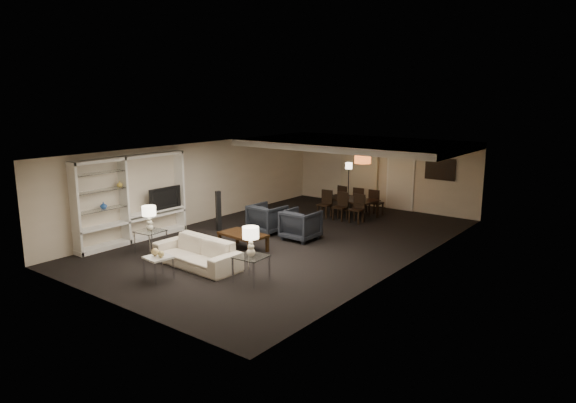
# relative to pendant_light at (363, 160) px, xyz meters

# --- Properties ---
(floor) EXTENTS (11.00, 11.00, 0.00)m
(floor) POSITION_rel_pendant_light_xyz_m (-0.30, -3.50, -1.92)
(floor) COLOR black
(floor) RESTS_ON ground
(ceiling) EXTENTS (7.00, 11.00, 0.02)m
(ceiling) POSITION_rel_pendant_light_xyz_m (-0.30, -3.50, 0.58)
(ceiling) COLOR silver
(ceiling) RESTS_ON ground
(wall_back) EXTENTS (7.00, 0.02, 2.50)m
(wall_back) POSITION_rel_pendant_light_xyz_m (-0.30, 2.00, -0.67)
(wall_back) COLOR #C3B49D
(wall_back) RESTS_ON ground
(wall_front) EXTENTS (7.00, 0.02, 2.50)m
(wall_front) POSITION_rel_pendant_light_xyz_m (-0.30, -9.00, -0.67)
(wall_front) COLOR #C3B49D
(wall_front) RESTS_ON ground
(wall_left) EXTENTS (0.02, 11.00, 2.50)m
(wall_left) POSITION_rel_pendant_light_xyz_m (-3.80, -3.50, -0.67)
(wall_left) COLOR #C3B49D
(wall_left) RESTS_ON ground
(wall_right) EXTENTS (0.02, 11.00, 2.50)m
(wall_right) POSITION_rel_pendant_light_xyz_m (3.20, -3.50, -0.67)
(wall_right) COLOR #C3B49D
(wall_right) RESTS_ON ground
(ceiling_soffit) EXTENTS (7.00, 4.00, 0.20)m
(ceiling_soffit) POSITION_rel_pendant_light_xyz_m (-0.30, 0.00, 0.48)
(ceiling_soffit) COLOR silver
(ceiling_soffit) RESTS_ON ceiling
(curtains) EXTENTS (1.50, 0.12, 2.40)m
(curtains) POSITION_rel_pendant_light_xyz_m (-1.20, 1.92, -0.72)
(curtains) COLOR beige
(curtains) RESTS_ON wall_back
(door) EXTENTS (0.90, 0.05, 2.10)m
(door) POSITION_rel_pendant_light_xyz_m (0.40, 1.97, -0.87)
(door) COLOR silver
(door) RESTS_ON wall_back
(painting) EXTENTS (0.95, 0.04, 0.65)m
(painting) POSITION_rel_pendant_light_xyz_m (1.80, 1.96, -0.37)
(painting) COLOR #142D38
(painting) RESTS_ON wall_back
(media_unit) EXTENTS (0.38, 3.40, 2.35)m
(media_unit) POSITION_rel_pendant_light_xyz_m (-3.61, -6.10, -0.74)
(media_unit) COLOR white
(media_unit) RESTS_ON wall_left
(pendant_light) EXTENTS (0.52, 0.52, 0.24)m
(pendant_light) POSITION_rel_pendant_light_xyz_m (0.00, 0.00, 0.00)
(pendant_light) COLOR #D8591E
(pendant_light) RESTS_ON ceiling_soffit
(sofa) EXTENTS (2.29, 0.98, 0.66)m
(sofa) POSITION_rel_pendant_light_xyz_m (-0.69, -6.50, -1.59)
(sofa) COLOR beige
(sofa) RESTS_ON floor
(coffee_table) EXTENTS (1.29, 0.83, 0.44)m
(coffee_table) POSITION_rel_pendant_light_xyz_m (-0.69, -4.90, -1.70)
(coffee_table) COLOR black
(coffee_table) RESTS_ON floor
(armchair_left) EXTENTS (0.95, 0.97, 0.84)m
(armchair_left) POSITION_rel_pendant_light_xyz_m (-1.29, -3.20, -1.50)
(armchair_left) COLOR black
(armchair_left) RESTS_ON floor
(armchair_right) EXTENTS (0.90, 0.92, 0.84)m
(armchair_right) POSITION_rel_pendant_light_xyz_m (-0.09, -3.20, -1.50)
(armchair_right) COLOR black
(armchair_right) RESTS_ON floor
(side_table_left) EXTENTS (0.66, 0.66, 0.58)m
(side_table_left) POSITION_rel_pendant_light_xyz_m (-2.39, -6.50, -1.63)
(side_table_left) COLOR white
(side_table_left) RESTS_ON floor
(side_table_right) EXTENTS (0.66, 0.66, 0.58)m
(side_table_right) POSITION_rel_pendant_light_xyz_m (1.01, -6.50, -1.63)
(side_table_right) COLOR white
(side_table_right) RESTS_ON floor
(table_lamp_left) EXTENTS (0.39, 0.39, 0.64)m
(table_lamp_left) POSITION_rel_pendant_light_xyz_m (-2.39, -6.50, -1.02)
(table_lamp_left) COLOR beige
(table_lamp_left) RESTS_ON side_table_left
(table_lamp_right) EXTENTS (0.40, 0.40, 0.64)m
(table_lamp_right) POSITION_rel_pendant_light_xyz_m (1.01, -6.50, -1.02)
(table_lamp_right) COLOR white
(table_lamp_right) RESTS_ON side_table_right
(marble_table) EXTENTS (0.57, 0.57, 0.52)m
(marble_table) POSITION_rel_pendant_light_xyz_m (-0.69, -7.60, -1.66)
(marble_table) COLOR silver
(marble_table) RESTS_ON floor
(gold_gourd_a) EXTENTS (0.16, 0.16, 0.16)m
(gold_gourd_a) POSITION_rel_pendant_light_xyz_m (-0.79, -7.60, -1.32)
(gold_gourd_a) COLOR #D7B872
(gold_gourd_a) RESTS_ON marble_table
(gold_gourd_b) EXTENTS (0.14, 0.14, 0.14)m
(gold_gourd_b) POSITION_rel_pendant_light_xyz_m (-0.59, -7.60, -1.33)
(gold_gourd_b) COLOR tan
(gold_gourd_b) RESTS_ON marble_table
(television) EXTENTS (1.08, 0.14, 0.62)m
(television) POSITION_rel_pendant_light_xyz_m (-3.58, -5.10, -0.86)
(television) COLOR black
(television) RESTS_ON media_unit
(vase_blue) EXTENTS (0.18, 0.18, 0.18)m
(vase_blue) POSITION_rel_pendant_light_xyz_m (-3.61, -6.98, -0.77)
(vase_blue) COLOR #234E9B
(vase_blue) RESTS_ON media_unit
(vase_amber) EXTENTS (0.15, 0.15, 0.16)m
(vase_amber) POSITION_rel_pendant_light_xyz_m (-3.61, -6.46, -0.28)
(vase_amber) COLOR gold
(vase_amber) RESTS_ON media_unit
(floor_speaker) EXTENTS (0.17, 0.17, 1.19)m
(floor_speaker) POSITION_rel_pendant_light_xyz_m (-2.55, -3.92, -1.32)
(floor_speaker) COLOR black
(floor_speaker) RESTS_ON floor
(dining_table) EXTENTS (1.81, 1.16, 0.60)m
(dining_table) POSITION_rel_pendant_light_xyz_m (-0.42, 0.04, -1.62)
(dining_table) COLOR black
(dining_table) RESTS_ON floor
(chair_nl) EXTENTS (0.44, 0.44, 0.89)m
(chair_nl) POSITION_rel_pendant_light_xyz_m (-1.02, -0.61, -1.48)
(chair_nl) COLOR black
(chair_nl) RESTS_ON floor
(chair_nm) EXTENTS (0.42, 0.42, 0.89)m
(chair_nm) POSITION_rel_pendant_light_xyz_m (-0.42, -0.61, -1.48)
(chair_nm) COLOR black
(chair_nm) RESTS_ON floor
(chair_nr) EXTENTS (0.42, 0.42, 0.89)m
(chair_nr) POSITION_rel_pendant_light_xyz_m (0.18, -0.61, -1.48)
(chair_nr) COLOR black
(chair_nr) RESTS_ON floor
(chair_fl) EXTENTS (0.46, 0.46, 0.89)m
(chair_fl) POSITION_rel_pendant_light_xyz_m (-1.02, 0.69, -1.48)
(chair_fl) COLOR black
(chair_fl) RESTS_ON floor
(chair_fm) EXTENTS (0.45, 0.45, 0.89)m
(chair_fm) POSITION_rel_pendant_light_xyz_m (-0.42, 0.69, -1.48)
(chair_fm) COLOR black
(chair_fm) RESTS_ON floor
(chair_fr) EXTENTS (0.41, 0.41, 0.89)m
(chair_fr) POSITION_rel_pendant_light_xyz_m (0.18, 0.69, -1.48)
(chair_fr) COLOR black
(chair_fr) RESTS_ON floor
(floor_lamp) EXTENTS (0.25, 0.25, 1.65)m
(floor_lamp) POSITION_rel_pendant_light_xyz_m (-1.02, 0.88, -1.10)
(floor_lamp) COLOR black
(floor_lamp) RESTS_ON floor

